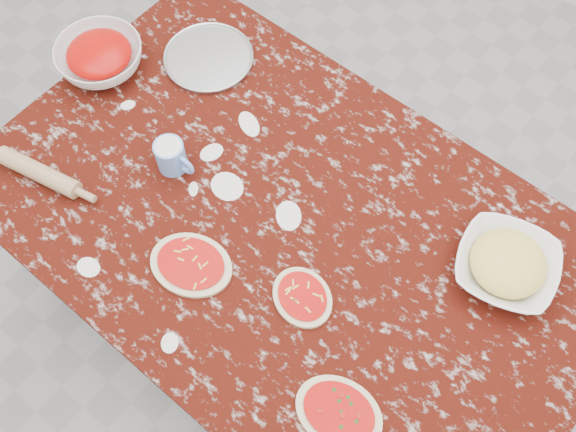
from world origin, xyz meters
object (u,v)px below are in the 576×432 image
at_px(pizza_tray, 209,58).
at_px(cheese_bowl, 506,266).
at_px(flour_mug, 172,156).
at_px(rolling_pin, 39,172).
at_px(sauce_bowl, 100,58).
at_px(worktable, 288,239).

height_order(pizza_tray, cheese_bowl, cheese_bowl).
distance_m(pizza_tray, flour_mug, 0.37).
distance_m(cheese_bowl, rolling_pin, 1.21).
bearing_deg(cheese_bowl, rolling_pin, -153.30).
bearing_deg(pizza_tray, flour_mug, -61.55).
xyz_separation_m(pizza_tray, cheese_bowl, (1.01, -0.03, 0.02)).
height_order(sauce_bowl, flour_mug, flour_mug).
distance_m(pizza_tray, rolling_pin, 0.58).
xyz_separation_m(worktable, pizza_tray, (-0.52, 0.27, 0.09)).
distance_m(sauce_bowl, rolling_pin, 0.39).
height_order(worktable, sauce_bowl, sauce_bowl).
xyz_separation_m(sauce_bowl, cheese_bowl, (1.23, 0.18, -0.01)).
bearing_deg(cheese_bowl, sauce_bowl, -171.59).
bearing_deg(flour_mug, pizza_tray, 118.45).
bearing_deg(flour_mug, rolling_pin, -134.83).
relative_size(worktable, pizza_tray, 6.24).
bearing_deg(pizza_tray, cheese_bowl, -1.88).
xyz_separation_m(pizza_tray, sauce_bowl, (-0.22, -0.21, 0.03)).
bearing_deg(pizza_tray, worktable, -27.38).
bearing_deg(pizza_tray, rolling_pin, -96.81).
bearing_deg(flour_mug, sauce_bowl, 163.97).
distance_m(cheese_bowl, flour_mug, 0.88).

